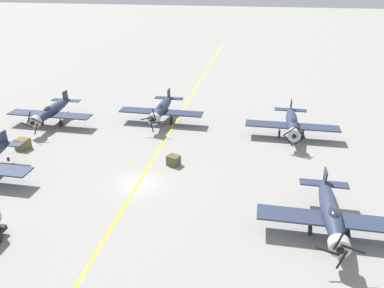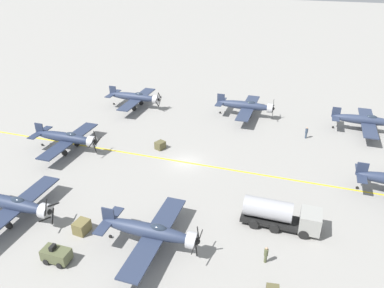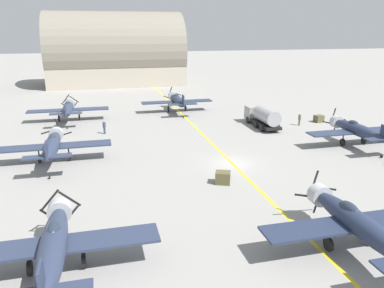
# 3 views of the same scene
# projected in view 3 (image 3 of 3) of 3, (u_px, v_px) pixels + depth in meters

# --- Properties ---
(ground_plane) EXTENTS (400.00, 400.00, 0.00)m
(ground_plane) POSITION_uv_depth(u_px,v_px,m) (232.00, 163.00, 39.46)
(ground_plane) COLOR gray
(taxiway_stripe) EXTENTS (0.30, 160.00, 0.01)m
(taxiway_stripe) POSITION_uv_depth(u_px,v_px,m) (232.00, 163.00, 39.46)
(taxiway_stripe) COLOR yellow
(taxiway_stripe) RESTS_ON ground
(airplane_far_left) EXTENTS (12.00, 9.98, 3.65)m
(airplane_far_left) POSITION_uv_depth(u_px,v_px,m) (68.00, 108.00, 56.75)
(airplane_far_left) COLOR #2D3751
(airplane_far_left) RESTS_ON ground
(airplane_near_left) EXTENTS (12.00, 9.98, 3.65)m
(airplane_near_left) POSITION_uv_depth(u_px,v_px,m) (54.00, 244.00, 21.06)
(airplane_near_left) COLOR #2B364F
(airplane_near_left) RESTS_ON ground
(airplane_near_center) EXTENTS (12.00, 9.98, 3.77)m
(airplane_near_center) POSITION_uv_depth(u_px,v_px,m) (355.00, 222.00, 23.44)
(airplane_near_center) COLOR #252F48
(airplane_near_center) RESTS_ON ground
(airplane_mid_right) EXTENTS (12.00, 9.98, 3.76)m
(airplane_mid_right) POSITION_uv_depth(u_px,v_px,m) (357.00, 130.00, 44.80)
(airplane_mid_right) COLOR #2A344E
(airplane_mid_right) RESTS_ON ground
(airplane_far_center) EXTENTS (12.00, 9.98, 3.70)m
(airplane_far_center) POSITION_uv_depth(u_px,v_px,m) (177.00, 100.00, 63.20)
(airplane_far_center) COLOR #29334C
(airplane_far_center) RESTS_ON ground
(airplane_mid_left) EXTENTS (12.00, 9.98, 3.76)m
(airplane_mid_left) POSITION_uv_depth(u_px,v_px,m) (52.00, 145.00, 39.08)
(airplane_mid_left) COLOR #2C364F
(airplane_mid_left) RESTS_ON ground
(fuel_tanker) EXTENTS (2.68, 8.00, 2.98)m
(fuel_tanker) POSITION_uv_depth(u_px,v_px,m) (263.00, 116.00, 53.85)
(fuel_tanker) COLOR black
(fuel_tanker) RESTS_ON ground
(ground_crew_walking) EXTENTS (0.40, 0.40, 1.83)m
(ground_crew_walking) POSITION_uv_depth(u_px,v_px,m) (104.00, 127.00, 50.26)
(ground_crew_walking) COLOR #334256
(ground_crew_walking) RESTS_ON ground
(ground_crew_inspecting) EXTENTS (0.39, 0.39, 1.78)m
(ground_crew_inspecting) POSITION_uv_depth(u_px,v_px,m) (300.00, 119.00, 54.65)
(ground_crew_inspecting) COLOR #515638
(ground_crew_inspecting) RESTS_ON ground
(supply_crate_mid_lane) EXTENTS (1.66, 1.53, 1.12)m
(supply_crate_mid_lane) POSITION_uv_depth(u_px,v_px,m) (223.00, 178.00, 34.24)
(supply_crate_mid_lane) COLOR brown
(supply_crate_mid_lane) RESTS_ON ground
(supply_crate_outboard) EXTENTS (1.41, 1.23, 1.06)m
(supply_crate_outboard) POSITION_uv_depth(u_px,v_px,m) (319.00, 119.00, 56.72)
(supply_crate_outboard) COLOR brown
(supply_crate_outboard) RESTS_ON ground
(hangar) EXTENTS (32.80, 18.45, 18.45)m
(hangar) POSITION_uv_depth(u_px,v_px,m) (116.00, 55.00, 94.16)
(hangar) COLOR #B2A893
(hangar) RESTS_ON ground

